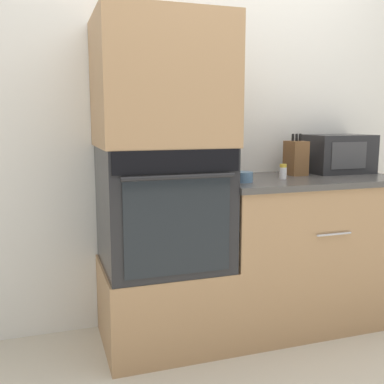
# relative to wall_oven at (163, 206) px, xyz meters

# --- Properties ---
(ground_plane) EXTENTS (12.00, 12.00, 0.00)m
(ground_plane) POSITION_rel_wall_oven_xyz_m (0.34, -0.30, -0.80)
(ground_plane) COLOR beige
(wall_back) EXTENTS (8.00, 0.05, 2.50)m
(wall_back) POSITION_rel_wall_oven_xyz_m (0.34, 0.33, 0.45)
(wall_back) COLOR silver
(wall_back) RESTS_ON ground_plane
(oven_cabinet_base) EXTENTS (0.69, 0.60, 0.47)m
(oven_cabinet_base) POSITION_rel_wall_oven_xyz_m (0.00, 0.00, -0.57)
(oven_cabinet_base) COLOR #A87F56
(oven_cabinet_base) RESTS_ON ground_plane
(wall_oven) EXTENTS (0.67, 0.64, 0.66)m
(wall_oven) POSITION_rel_wall_oven_xyz_m (0.00, 0.00, 0.00)
(wall_oven) COLOR black
(wall_oven) RESTS_ON oven_cabinet_base
(oven_cabinet_upper) EXTENTS (0.69, 0.60, 0.67)m
(oven_cabinet_upper) POSITION_rel_wall_oven_xyz_m (0.00, 0.00, 0.67)
(oven_cabinet_upper) COLOR #A87F56
(oven_cabinet_upper) RESTS_ON wall_oven
(counter_unit) EXTENTS (1.14, 0.63, 0.93)m
(counter_unit) POSITION_rel_wall_oven_xyz_m (0.90, 0.00, -0.33)
(counter_unit) COLOR #A87F56
(counter_unit) RESTS_ON ground_plane
(microwave) EXTENTS (0.41, 0.30, 0.25)m
(microwave) POSITION_rel_wall_oven_xyz_m (1.23, 0.14, 0.25)
(microwave) COLOR #232326
(microwave) RESTS_ON counter_unit
(knife_block) EXTENTS (0.10, 0.14, 0.26)m
(knife_block) POSITION_rel_wall_oven_xyz_m (0.89, 0.11, 0.24)
(knife_block) COLOR brown
(knife_block) RESTS_ON counter_unit
(bowl) EXTENTS (0.11, 0.11, 0.06)m
(bowl) POSITION_rel_wall_oven_xyz_m (0.44, -0.08, 0.16)
(bowl) COLOR #517599
(bowl) RESTS_ON counter_unit
(condiment_jar_near) EXTENTS (0.04, 0.04, 0.11)m
(condiment_jar_near) POSITION_rel_wall_oven_xyz_m (0.44, 0.03, 0.18)
(condiment_jar_near) COLOR silver
(condiment_jar_near) RESTS_ON counter_unit
(condiment_jar_mid) EXTENTS (0.06, 0.06, 0.07)m
(condiment_jar_mid) POSITION_rel_wall_oven_xyz_m (0.50, 0.21, 0.16)
(condiment_jar_mid) COLOR silver
(condiment_jar_mid) RESTS_ON counter_unit
(condiment_jar_far) EXTENTS (0.04, 0.04, 0.09)m
(condiment_jar_far) POSITION_rel_wall_oven_xyz_m (0.73, -0.03, 0.17)
(condiment_jar_far) COLOR silver
(condiment_jar_far) RESTS_ON counter_unit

